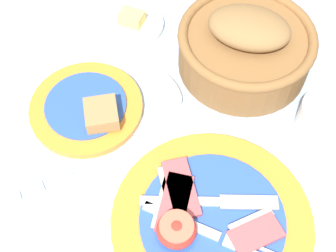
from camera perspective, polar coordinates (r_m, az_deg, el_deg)
ground_plane at (r=0.66m, az=1.55°, el=-8.33°), size 3.00×3.00×0.00m
breakfast_plate at (r=0.63m, az=4.96°, el=-11.41°), size 0.27×0.27×0.04m
bread_plate at (r=0.73m, az=-9.73°, el=2.16°), size 0.17×0.17×0.04m
sugar_cup at (r=0.72m, az=18.63°, el=0.90°), size 0.08×0.08×0.06m
bread_basket at (r=0.76m, az=9.44°, el=9.62°), size 0.22×0.22×0.11m
butter_dish at (r=0.84m, az=-4.41°, el=12.37°), size 0.11×0.11×0.03m
teaspoon_near_cup at (r=0.76m, az=-0.68°, el=6.13°), size 0.18×0.11×0.01m
fork_on_cloth at (r=0.69m, az=-18.92°, el=-8.50°), size 0.11×0.17×0.01m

